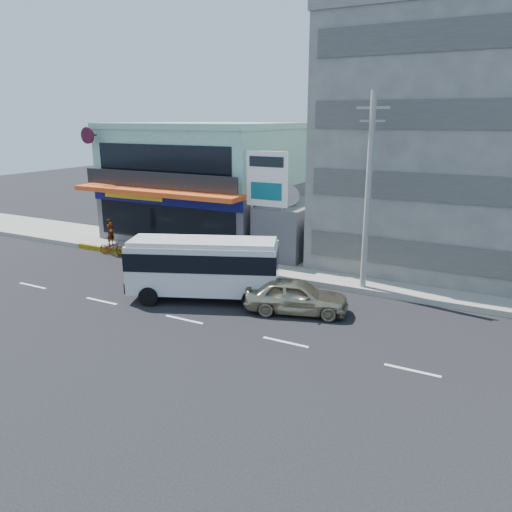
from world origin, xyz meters
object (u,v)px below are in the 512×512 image
at_px(billboard, 267,185).
at_px(minibus, 203,264).
at_px(sedan, 296,296).
at_px(utility_pole_near, 368,193).
at_px(shop_building, 205,184).
at_px(concrete_building, 475,149).
at_px(satellite_dish, 287,204).
at_px(motorcycle_rider, 112,243).

bearing_deg(billboard, minibus, -91.41).
bearing_deg(minibus, sedan, 6.18).
bearing_deg(utility_pole_near, shop_building, 154.94).
bearing_deg(concrete_building, satellite_dish, -158.20).
bearing_deg(satellite_dish, shop_building, 159.79).
xyz_separation_m(billboard, motorcycle_rider, (-10.22, -2.40, -4.13)).
bearing_deg(concrete_building, billboard, -151.08).
height_order(billboard, motorcycle_rider, billboard).
xyz_separation_m(shop_building, utility_pole_near, (14.00, -6.55, 1.15)).
relative_size(satellite_dish, utility_pole_near, 0.15).
bearing_deg(satellite_dish, concrete_building, 21.80).
distance_m(satellite_dish, minibus, 8.58).
distance_m(satellite_dish, sedan, 9.28).
bearing_deg(sedan, shop_building, 31.61).
height_order(billboard, sedan, billboard).
relative_size(minibus, motorcycle_rider, 3.17).
distance_m(shop_building, concrete_building, 18.28).
bearing_deg(satellite_dish, billboard, -105.52).
height_order(billboard, minibus, billboard).
distance_m(satellite_dish, motorcycle_rider, 11.84).
relative_size(shop_building, billboard, 1.80).
distance_m(concrete_building, sedan, 14.62).
bearing_deg(sedan, satellite_dish, 10.92).
relative_size(billboard, sedan, 1.45).
relative_size(shop_building, concrete_building, 0.77).
xyz_separation_m(satellite_dish, sedan, (4.10, -7.86, -2.77)).
xyz_separation_m(shop_building, concrete_building, (18.00, 1.05, 3.00)).
xyz_separation_m(satellite_dish, motorcycle_rider, (-10.72, -4.20, -2.78)).
distance_m(concrete_building, billboard, 12.17).
height_order(shop_building, minibus, shop_building).
xyz_separation_m(utility_pole_near, motorcycle_rider, (-16.72, -0.60, -4.35)).
bearing_deg(satellite_dish, utility_pole_near, -30.96).
distance_m(concrete_building, minibus, 17.13).
bearing_deg(satellite_dish, minibus, -94.52).
height_order(shop_building, billboard, shop_building).
relative_size(shop_building, sedan, 2.61).
relative_size(billboard, minibus, 0.90).
bearing_deg(billboard, utility_pole_near, -15.48).
height_order(shop_building, sedan, shop_building).
bearing_deg(shop_building, utility_pole_near, -25.06).
height_order(satellite_dish, sedan, satellite_dish).
distance_m(minibus, motorcycle_rider, 10.93).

